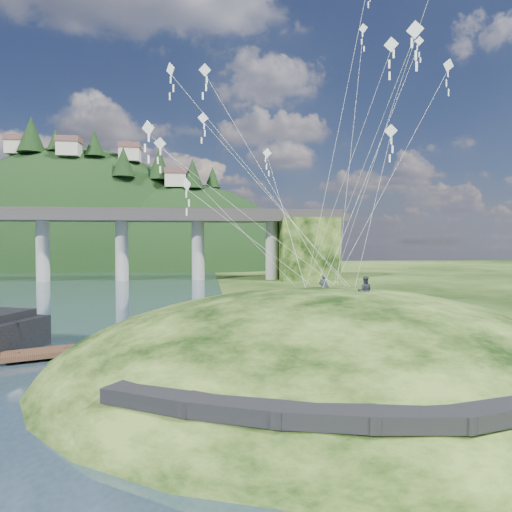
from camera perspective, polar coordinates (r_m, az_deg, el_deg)
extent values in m
plane|color=black|center=(26.92, -7.33, -15.51)|extent=(320.00, 320.00, 0.00)
ellipsoid|color=black|center=(30.24, 8.77, -16.54)|extent=(36.00, 32.00, 13.00)
cube|color=black|center=(18.78, -12.57, -16.78)|extent=(4.32, 3.62, 0.71)
cube|color=black|center=(17.13, -2.64, -18.38)|extent=(4.10, 2.97, 0.61)
cube|color=black|center=(16.67, 8.56, -19.01)|extent=(3.85, 2.37, 0.62)
cube|color=black|center=(17.27, 19.16, -18.49)|extent=(3.62, 1.83, 0.66)
cube|color=black|center=(18.85, 27.52, -16.81)|extent=(3.82, 2.27, 0.68)
cylinder|color=gray|center=(101.07, -25.11, 0.77)|extent=(2.60, 2.60, 13.00)
cylinder|color=gray|center=(97.20, -16.42, 0.83)|extent=(2.60, 2.60, 13.00)
cylinder|color=gray|center=(95.72, -7.25, 0.88)|extent=(2.60, 2.60, 13.00)
cylinder|color=gray|center=(96.74, 1.97, 0.90)|extent=(2.60, 2.60, 13.00)
cube|color=black|center=(98.10, 6.31, 0.90)|extent=(12.00, 11.00, 13.00)
ellipsoid|color=black|center=(157.62, -21.26, -3.43)|extent=(96.00, 68.00, 88.00)
ellipsoid|color=black|center=(144.92, -8.52, -5.37)|extent=(76.00, 56.00, 72.00)
cone|color=black|center=(152.32, -26.28, 13.44)|extent=(8.01, 8.01, 10.54)
cone|color=black|center=(149.35, -23.75, 13.18)|extent=(4.97, 4.97, 6.54)
cone|color=black|center=(144.26, -19.53, 13.15)|extent=(5.83, 5.83, 7.67)
cone|color=black|center=(136.63, -16.25, 11.23)|extent=(6.47, 6.47, 8.51)
cone|color=black|center=(142.27, -12.03, 11.15)|extent=(7.13, 7.13, 9.38)
cone|color=black|center=(136.24, -7.93, 10.16)|extent=(6.56, 6.56, 8.63)
cone|color=black|center=(141.72, -5.45, 9.76)|extent=(4.88, 4.88, 6.42)
cube|color=beige|center=(156.55, -27.64, 11.88)|extent=(6.00, 5.00, 4.00)
cube|color=brown|center=(157.06, -27.65, 12.85)|extent=(6.40, 5.40, 1.60)
cube|color=beige|center=(143.47, -22.33, 12.21)|extent=(6.00, 5.00, 4.00)
cube|color=brown|center=(143.99, -22.34, 13.26)|extent=(6.40, 5.40, 1.60)
cube|color=beige|center=(145.84, -15.47, 12.06)|extent=(6.00, 5.00, 4.00)
cube|color=brown|center=(146.35, -15.48, 13.10)|extent=(6.40, 5.40, 1.60)
cube|color=beige|center=(137.13, -9.98, 9.25)|extent=(6.00, 5.00, 4.00)
cube|color=brown|center=(137.51, -9.99, 10.37)|extent=(6.40, 5.40, 1.60)
cube|color=#372216|center=(35.26, -17.70, -10.66)|extent=(13.81, 7.20, 0.35)
cylinder|color=#372216|center=(34.78, -27.66, -11.37)|extent=(0.30, 0.30, 1.00)
cylinder|color=#372216|center=(34.92, -22.64, -11.25)|extent=(0.30, 0.30, 1.00)
cylinder|color=#372216|center=(35.31, -17.70, -11.05)|extent=(0.30, 0.30, 1.00)
cylinder|color=#372216|center=(35.95, -12.91, -10.78)|extent=(0.30, 0.30, 1.00)
cylinder|color=#372216|center=(36.82, -8.33, -10.45)|extent=(0.30, 0.30, 1.00)
imported|color=#292D37|center=(31.10, 8.44, -2.26)|extent=(0.74, 0.61, 1.75)
imported|color=#292D37|center=(29.07, 13.47, -2.46)|extent=(1.07, 0.94, 1.84)
cube|color=white|center=(33.01, 16.50, 14.78)|extent=(0.83, 0.38, 0.87)
cube|color=white|center=(32.87, 16.49, 13.72)|extent=(0.12, 0.05, 0.51)
cube|color=white|center=(32.75, 16.48, 12.65)|extent=(0.12, 0.05, 0.51)
cube|color=white|center=(32.63, 16.47, 11.58)|extent=(0.12, 0.05, 0.51)
cube|color=white|center=(25.96, 19.27, 25.15)|extent=(0.74, 0.46, 0.83)
cube|color=white|center=(25.73, 19.25, 23.94)|extent=(0.11, 0.06, 0.48)
cube|color=white|center=(25.51, 19.24, 22.71)|extent=(0.11, 0.06, 0.48)
cube|color=white|center=(25.31, 19.22, 21.47)|extent=(0.11, 0.06, 0.48)
cube|color=white|center=(40.80, 13.26, 25.97)|extent=(0.59, 0.47, 0.71)
cube|color=white|center=(40.59, 13.26, 25.31)|extent=(0.09, 0.06, 0.41)
cube|color=white|center=(40.39, 13.25, 24.66)|extent=(0.09, 0.06, 0.41)
cube|color=white|center=(40.20, 13.25, 23.99)|extent=(0.09, 0.06, 0.41)
cube|color=white|center=(25.63, 16.55, 24.01)|extent=(0.65, 0.35, 0.70)
cube|color=white|center=(25.45, 16.54, 22.97)|extent=(0.09, 0.04, 0.41)
cube|color=white|center=(25.27, 16.53, 21.91)|extent=(0.09, 0.04, 0.41)
cube|color=white|center=(25.10, 16.51, 20.84)|extent=(0.09, 0.04, 0.41)
cube|color=white|center=(33.61, 13.82, 28.10)|extent=(0.08, 0.07, 0.41)
cube|color=white|center=(37.99, 22.92, 21.11)|extent=(0.88, 0.30, 0.86)
cube|color=white|center=(37.79, 22.91, 20.21)|extent=(0.11, 0.08, 0.51)
cube|color=white|center=(37.59, 22.90, 19.30)|extent=(0.11, 0.08, 0.51)
cube|color=white|center=(37.40, 22.88, 18.39)|extent=(0.11, 0.08, 0.51)
cube|color=white|center=(33.09, -6.64, 16.78)|extent=(0.74, 0.18, 0.74)
cube|color=white|center=(32.96, -6.64, 15.89)|extent=(0.10, 0.05, 0.43)
cube|color=white|center=(32.83, -6.64, 14.99)|extent=(0.10, 0.05, 0.43)
cube|color=white|center=(32.71, -6.63, 14.09)|extent=(0.10, 0.05, 0.43)
cube|color=white|center=(31.81, -8.66, 8.83)|extent=(0.61, 0.70, 0.87)
cube|color=white|center=(31.74, -8.66, 7.71)|extent=(0.10, 0.09, 0.51)
cube|color=white|center=(31.68, -8.65, 6.59)|extent=(0.10, 0.09, 0.51)
cube|color=white|center=(31.63, -8.65, 5.46)|extent=(0.10, 0.09, 0.51)
cube|color=white|center=(41.54, 19.74, 23.98)|extent=(0.68, 0.23, 0.69)
cube|color=white|center=(41.36, 19.73, 23.35)|extent=(0.09, 0.03, 0.40)
cube|color=white|center=(41.18, 19.73, 22.72)|extent=(0.09, 0.03, 0.40)
cube|color=white|center=(41.01, 19.72, 22.08)|extent=(0.09, 0.03, 0.40)
cube|color=white|center=(32.03, -6.41, 22.11)|extent=(0.80, 0.29, 0.78)
cube|color=white|center=(31.84, -6.41, 21.15)|extent=(0.11, 0.03, 0.47)
cube|color=white|center=(31.65, -6.40, 20.17)|extent=(0.11, 0.03, 0.47)
cube|color=white|center=(31.48, -6.40, 19.19)|extent=(0.11, 0.03, 0.47)
cube|color=white|center=(23.52, -13.32, 15.31)|extent=(0.64, 0.35, 0.68)
cube|color=white|center=(23.41, -13.31, 14.13)|extent=(0.09, 0.03, 0.40)
cube|color=white|center=(23.31, -13.31, 12.95)|extent=(0.09, 0.03, 0.40)
cube|color=white|center=(23.22, -13.30, 11.76)|extent=(0.09, 0.03, 0.40)
cube|color=white|center=(37.81, 1.41, 12.76)|extent=(0.76, 0.19, 0.76)
cube|color=white|center=(37.71, 1.41, 11.95)|extent=(0.10, 0.06, 0.44)
cube|color=white|center=(37.62, 1.41, 11.14)|extent=(0.10, 0.06, 0.44)
cube|color=white|center=(37.54, 1.40, 10.32)|extent=(0.10, 0.06, 0.44)
cube|color=white|center=(27.51, -10.64, 21.95)|extent=(0.49, 0.56, 0.71)
cube|color=white|center=(27.34, -10.64, 20.96)|extent=(0.08, 0.07, 0.41)
cube|color=white|center=(27.18, -10.63, 19.95)|extent=(0.08, 0.07, 0.41)
cube|color=white|center=(27.03, -10.62, 18.94)|extent=(0.08, 0.07, 0.41)
cube|color=white|center=(33.67, -11.92, 13.62)|extent=(0.86, 0.29, 0.83)
cube|color=white|center=(33.55, -11.91, 12.61)|extent=(0.11, 0.06, 0.50)
cube|color=white|center=(33.44, -11.90, 11.59)|extent=(0.11, 0.06, 0.50)
cube|color=white|center=(33.35, -11.90, 10.56)|extent=(0.11, 0.06, 0.50)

